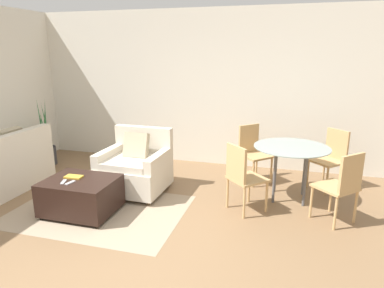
{
  "coord_description": "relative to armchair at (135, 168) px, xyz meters",
  "views": [
    {
      "loc": [
        1.64,
        -2.73,
        2.02
      ],
      "look_at": [
        0.35,
        1.79,
        0.75
      ],
      "focal_mm": 32.0,
      "sensor_mm": 36.0,
      "label": 1
    }
  ],
  "objects": [
    {
      "name": "armchair",
      "position": [
        0.0,
        0.0,
        0.0
      ],
      "size": [
        0.94,
        0.89,
        0.92
      ],
      "color": "beige",
      "rests_on": "ground_plane"
    },
    {
      "name": "ground_plane",
      "position": [
        0.48,
        -1.64,
        -0.36
      ],
      "size": [
        20.0,
        20.0,
        0.0
      ],
      "primitive_type": "plane",
      "color": "brown"
    },
    {
      "name": "potted_plant",
      "position": [
        -2.11,
        0.71,
        -0.08
      ],
      "size": [
        0.33,
        0.33,
        1.24
      ],
      "color": "#333338",
      "rests_on": "ground_plane"
    },
    {
      "name": "dining_chair_far_left",
      "position": [
        1.61,
        0.93,
        0.16
      ],
      "size": [
        0.59,
        0.59,
        0.9
      ],
      "color": "tan",
      "rests_on": "ground_plane"
    },
    {
      "name": "dining_chair_near_left",
      "position": [
        1.61,
        -0.25,
        0.16
      ],
      "size": [
        0.59,
        0.59,
        0.9
      ],
      "color": "tan",
      "rests_on": "ground_plane"
    },
    {
      "name": "tv_remote_secondary",
      "position": [
        -0.41,
        -0.99,
        0.1
      ],
      "size": [
        0.07,
        0.15,
        0.01
      ],
      "color": "#B7B7BC",
      "rests_on": "ottoman"
    },
    {
      "name": "area_rug",
      "position": [
        -0.18,
        -0.75,
        -0.36
      ],
      "size": [
        2.21,
        1.56,
        0.01
      ],
      "color": "gray",
      "rests_on": "ground_plane"
    },
    {
      "name": "dining_table",
      "position": [
        2.2,
        0.34,
        0.31
      ],
      "size": [
        1.03,
        1.03,
        0.76
      ],
      "color": "#8C9E99",
      "rests_on": "ground_plane"
    },
    {
      "name": "wall_back",
      "position": [
        0.48,
        1.64,
        1.02
      ],
      "size": [
        12.0,
        0.06,
        2.75
      ],
      "color": "silver",
      "rests_on": "ground_plane"
    },
    {
      "name": "dining_chair_far_right",
      "position": [
        2.79,
        0.93,
        0.16
      ],
      "size": [
        0.59,
        0.59,
        0.9
      ],
      "color": "tan",
      "rests_on": "ground_plane"
    },
    {
      "name": "dining_chair_near_right",
      "position": [
        2.79,
        -0.25,
        0.16
      ],
      "size": [
        0.59,
        0.59,
        0.9
      ],
      "color": "tan",
      "rests_on": "ground_plane"
    },
    {
      "name": "book_stack",
      "position": [
        -0.47,
        -0.81,
        0.11
      ],
      "size": [
        0.23,
        0.13,
        0.02
      ],
      "color": "gold",
      "rests_on": "ottoman"
    },
    {
      "name": "tv_remote_primary",
      "position": [
        -0.5,
        -0.99,
        0.1
      ],
      "size": [
        0.09,
        0.15,
        0.01
      ],
      "color": "#B7B7BC",
      "rests_on": "ottoman"
    },
    {
      "name": "ottoman",
      "position": [
        -0.36,
        -0.86,
        -0.11
      ],
      "size": [
        0.88,
        0.7,
        0.46
      ],
      "color": "black",
      "rests_on": "ground_plane"
    }
  ]
}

